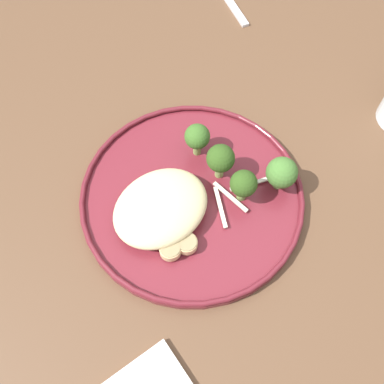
{
  "coord_description": "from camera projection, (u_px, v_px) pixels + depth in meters",
  "views": [
    {
      "loc": [
        -0.21,
        -0.22,
        1.25
      ],
      "look_at": [
        -0.05,
        -0.01,
        0.76
      ],
      "focal_mm": 41.09,
      "sensor_mm": 36.0,
      "label": 1
    }
  ],
  "objects": [
    {
      "name": "ground",
      "position": [
        202.0,
        306.0,
        1.25
      ],
      "size": [
        6.0,
        6.0,
        0.0
      ],
      "primitive_type": "plane",
      "color": "#2D2B28"
    },
    {
      "name": "wooden_dining_table",
      "position": [
        211.0,
        200.0,
        0.67
      ],
      "size": [
        1.4,
        1.0,
        0.74
      ],
      "color": "brown",
      "rests_on": "ground"
    },
    {
      "name": "dinner_plate",
      "position": [
        192.0,
        196.0,
        0.57
      ],
      "size": [
        0.29,
        0.29,
        0.02
      ],
      "color": "maroon",
      "rests_on": "wooden_dining_table"
    },
    {
      "name": "noodle_bed",
      "position": [
        161.0,
        207.0,
        0.54
      ],
      "size": [
        0.12,
        0.1,
        0.04
      ],
      "color": "beige",
      "rests_on": "dinner_plate"
    },
    {
      "name": "seared_scallop_center_golden",
      "position": [
        170.0,
        250.0,
        0.52
      ],
      "size": [
        0.03,
        0.03,
        0.01
      ],
      "color": "#E5C689",
      "rests_on": "dinner_plate"
    },
    {
      "name": "seared_scallop_tilted_round",
      "position": [
        187.0,
        243.0,
        0.53
      ],
      "size": [
        0.03,
        0.03,
        0.01
      ],
      "color": "#E5C689",
      "rests_on": "dinner_plate"
    },
    {
      "name": "seared_scallop_right_edge",
      "position": [
        145.0,
        215.0,
        0.54
      ],
      "size": [
        0.03,
        0.03,
        0.01
      ],
      "color": "#DBB77A",
      "rests_on": "dinner_plate"
    },
    {
      "name": "seared_scallop_front_small",
      "position": [
        175.0,
        180.0,
        0.57
      ],
      "size": [
        0.02,
        0.02,
        0.02
      ],
      "color": "#E5C689",
      "rests_on": "dinner_plate"
    },
    {
      "name": "seared_scallop_on_noodles",
      "position": [
        158.0,
        189.0,
        0.56
      ],
      "size": [
        0.02,
        0.02,
        0.01
      ],
      "color": "beige",
      "rests_on": "dinner_plate"
    },
    {
      "name": "broccoli_floret_beside_noodles",
      "position": [
        242.0,
        186.0,
        0.54
      ],
      "size": [
        0.03,
        0.03,
        0.05
      ],
      "color": "#7A994C",
      "rests_on": "dinner_plate"
    },
    {
      "name": "broccoli_floret_right_tilted",
      "position": [
        195.0,
        139.0,
        0.57
      ],
      "size": [
        0.03,
        0.03,
        0.05
      ],
      "color": "#7A994C",
      "rests_on": "dinner_plate"
    },
    {
      "name": "broccoli_floret_center_pile",
      "position": [
        223.0,
        157.0,
        0.55
      ],
      "size": [
        0.04,
        0.04,
        0.06
      ],
      "color": "#89A356",
      "rests_on": "dinner_plate"
    },
    {
      "name": "broccoli_floret_tall_stalk",
      "position": [
        282.0,
        173.0,
        0.55
      ],
      "size": [
        0.04,
        0.04,
        0.05
      ],
      "color": "#89A356",
      "rests_on": "dinner_plate"
    },
    {
      "name": "onion_sliver_short_strip",
      "position": [
        252.0,
        183.0,
        0.57
      ],
      "size": [
        0.06,
        0.03,
        0.0
      ],
      "primitive_type": "cube",
      "rotation": [
        0.0,
        0.0,
        5.91
      ],
      "color": "silver",
      "rests_on": "dinner_plate"
    },
    {
      "name": "onion_sliver_curled_piece",
      "position": [
        230.0,
        197.0,
        0.56
      ],
      "size": [
        0.01,
        0.06,
        0.0
      ],
      "primitive_type": "cube",
      "rotation": [
        0.0,
        0.0,
        4.81
      ],
      "color": "silver",
      "rests_on": "dinner_plate"
    },
    {
      "name": "onion_sliver_long_sliver",
      "position": [
        220.0,
        207.0,
        0.56
      ],
      "size": [
        0.03,
        0.05,
        0.0
      ],
      "primitive_type": "cube",
      "rotation": [
        0.0,
        0.0,
        1.08
      ],
      "color": "silver",
      "rests_on": "dinner_plate"
    }
  ]
}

